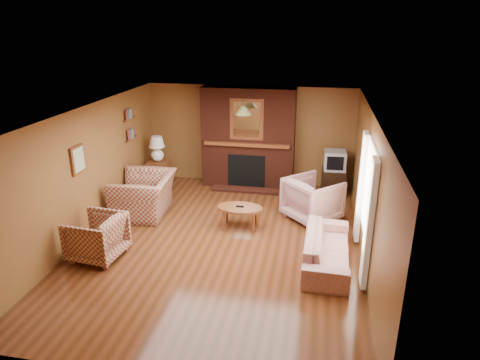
% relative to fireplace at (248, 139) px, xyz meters
% --- Properties ---
extents(floor, '(6.50, 6.50, 0.00)m').
position_rel_fireplace_xyz_m(floor, '(0.00, -2.98, -1.18)').
color(floor, '#45230E').
rests_on(floor, ground).
extents(ceiling, '(6.50, 6.50, 0.00)m').
position_rel_fireplace_xyz_m(ceiling, '(0.00, -2.98, 1.22)').
color(ceiling, white).
rests_on(ceiling, wall_back).
extents(wall_back, '(6.50, 0.00, 6.50)m').
position_rel_fireplace_xyz_m(wall_back, '(0.00, 0.27, 0.02)').
color(wall_back, brown).
rests_on(wall_back, floor).
extents(wall_front, '(6.50, 0.00, 6.50)m').
position_rel_fireplace_xyz_m(wall_front, '(0.00, -6.23, 0.02)').
color(wall_front, brown).
rests_on(wall_front, floor).
extents(wall_left, '(0.00, 6.50, 6.50)m').
position_rel_fireplace_xyz_m(wall_left, '(-2.50, -2.98, 0.02)').
color(wall_left, brown).
rests_on(wall_left, floor).
extents(wall_right, '(0.00, 6.50, 6.50)m').
position_rel_fireplace_xyz_m(wall_right, '(2.50, -2.98, 0.02)').
color(wall_right, brown).
rests_on(wall_right, floor).
extents(fireplace, '(2.20, 0.82, 2.40)m').
position_rel_fireplace_xyz_m(fireplace, '(0.00, 0.00, 0.00)').
color(fireplace, '#481A0F').
rests_on(fireplace, floor).
extents(window_right, '(0.10, 1.85, 2.00)m').
position_rel_fireplace_xyz_m(window_right, '(2.45, -3.18, -0.06)').
color(window_right, beige).
rests_on(window_right, wall_right).
extents(bookshelf, '(0.09, 0.55, 0.71)m').
position_rel_fireplace_xyz_m(bookshelf, '(-2.44, -1.08, 0.48)').
color(bookshelf, brown).
rests_on(bookshelf, wall_left).
extents(botanical_print, '(0.05, 0.40, 0.50)m').
position_rel_fireplace_xyz_m(botanical_print, '(-2.47, -3.28, 0.37)').
color(botanical_print, brown).
rests_on(botanical_print, wall_left).
extents(pendant_light, '(0.36, 0.36, 0.48)m').
position_rel_fireplace_xyz_m(pendant_light, '(0.00, -0.68, 0.82)').
color(pendant_light, black).
rests_on(pendant_light, ceiling).
extents(plaid_loveseat, '(1.23, 1.38, 0.84)m').
position_rel_fireplace_xyz_m(plaid_loveseat, '(-1.85, -2.03, -0.76)').
color(plaid_loveseat, maroon).
rests_on(plaid_loveseat, floor).
extents(plaid_armchair, '(0.92, 0.90, 0.77)m').
position_rel_fireplace_xyz_m(plaid_armchair, '(-1.95, -3.86, -0.80)').
color(plaid_armchair, maroon).
rests_on(plaid_armchair, floor).
extents(floral_sofa, '(0.78, 1.88, 0.54)m').
position_rel_fireplace_xyz_m(floral_sofa, '(1.90, -3.34, -0.91)').
color(floral_sofa, '#BCA991').
rests_on(floral_sofa, floor).
extents(floral_armchair, '(1.35, 1.34, 0.88)m').
position_rel_fireplace_xyz_m(floral_armchair, '(1.61, -1.65, -0.74)').
color(floral_armchair, '#BCA991').
rests_on(floral_armchair, floor).
extents(coffee_table, '(0.89, 0.55, 0.47)m').
position_rel_fireplace_xyz_m(coffee_table, '(0.23, -2.32, -0.79)').
color(coffee_table, brown).
rests_on(coffee_table, floor).
extents(side_table, '(0.54, 0.54, 0.67)m').
position_rel_fireplace_xyz_m(side_table, '(-2.10, -0.53, -0.85)').
color(side_table, brown).
rests_on(side_table, floor).
extents(table_lamp, '(0.37, 0.37, 0.61)m').
position_rel_fireplace_xyz_m(table_lamp, '(-2.10, -0.53, -0.17)').
color(table_lamp, white).
rests_on(table_lamp, side_table).
extents(tv_stand, '(0.57, 0.52, 0.61)m').
position_rel_fireplace_xyz_m(tv_stand, '(2.05, -0.18, -0.88)').
color(tv_stand, black).
rests_on(tv_stand, floor).
extents(crt_tv, '(0.50, 0.50, 0.44)m').
position_rel_fireplace_xyz_m(crt_tv, '(2.05, -0.19, -0.35)').
color(crt_tv, '#ADB0B5').
rests_on(crt_tv, tv_stand).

